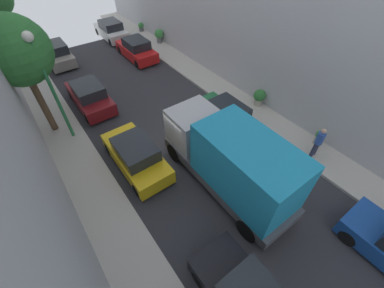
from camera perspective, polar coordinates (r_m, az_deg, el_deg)
The scene contains 18 objects.
ground at distance 13.21m, azimuth -1.56°, elevation -0.20°, with size 32.00×32.00×0.00m, color #2D2D33.
sidewalk_left at distance 12.08m, azimuth -21.62°, elevation -10.00°, with size 2.00×44.00×0.15m, color #B7B2A8.
sidewalk_right at distance 15.83m, azimuth 13.50°, elevation 7.67°, with size 2.00×44.00×0.15m, color #B7B2A8.
parked_car_left_1 at distance 12.00m, azimuth -12.83°, elevation -2.63°, with size 1.78×4.20×1.57m.
parked_car_left_2 at distance 16.72m, azimuth -22.61°, elevation 10.21°, with size 1.78×4.20×1.57m.
parked_car_left_3 at distance 23.14m, azimuth -28.84°, elevation 17.84°, with size 1.78×4.20×1.57m.
parked_car_right_1 at distance 13.97m, azimuth 7.80°, elevation 6.28°, with size 1.78×4.20×1.57m.
parked_car_right_2 at distance 21.72m, azimuth -12.72°, elevation 20.57°, with size 1.78×4.20×1.57m.
parked_car_right_3 at distance 26.09m, azimuth -18.20°, elevation 23.72°, with size 1.78×4.20×1.57m.
delivery_truck at distance 10.22m, azimuth 9.00°, elevation -3.71°, with size 2.26×6.60×3.38m.
pedestrian at distance 13.34m, azimuth 27.27°, elevation 0.50°, with size 0.40×0.36×1.72m.
street_tree_0 at distance 13.87m, azimuth -35.75°, elevation 16.94°, with size 3.10×3.10×6.05m.
potted_plant_0 at distance 23.99m, azimuth -7.65°, elevation 23.76°, with size 0.77×0.77×1.12m.
potted_plant_2 at distance 15.93m, azimuth 15.32°, elevation 10.57°, with size 0.73×0.73×1.05m.
potted_plant_3 at distance 26.84m, azimuth -11.73°, elevation 25.10°, with size 0.52×0.52×0.79m.
potted_plant_4 at distance 14.37m, azimuth 27.36°, elevation 1.46°, with size 0.44×0.44×0.84m.
potted_plant_5 at distance 23.00m, azimuth -35.73°, elevation 14.17°, with size 0.46×0.46×0.72m.
lamp_post at distance 13.09m, azimuth -30.82°, elevation 13.55°, with size 0.44×0.44×5.57m.
Camera 1 is at (-5.23, -7.69, 9.39)m, focal length 23.01 mm.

